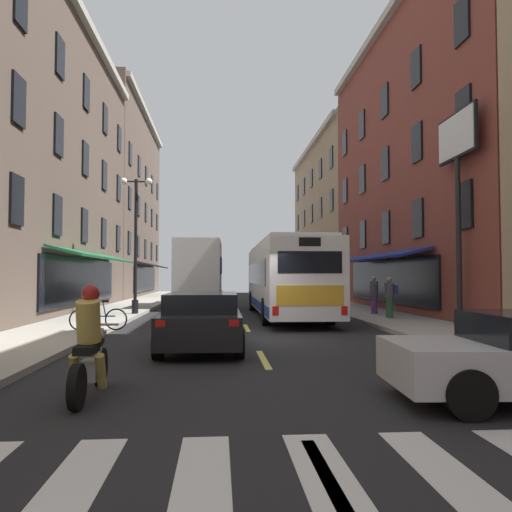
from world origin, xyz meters
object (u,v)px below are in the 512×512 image
object	(u,v)px
motorcycle_rider	(90,349)
sedan_near	(202,320)
billboard_sign	(457,165)
pedestrian_mid	(374,294)
sedan_mid	(200,291)
transit_bus	(285,278)
bicycle_near	(98,318)
street_lamp_twin	(136,239)
box_truck	(200,273)
pedestrian_near	(390,296)

from	to	relation	value
motorcycle_rider	sedan_near	bearing A→B (deg)	73.31
billboard_sign	pedestrian_mid	bearing A→B (deg)	102.68
sedan_mid	motorcycle_rider	xyz separation A→B (m)	(-0.53, -29.50, 0.03)
transit_bus	bicycle_near	size ratio (longest dim) A/B	7.25
billboard_sign	street_lamp_twin	bearing A→B (deg)	151.95
motorcycle_rider	street_lamp_twin	distance (m)	15.14
billboard_sign	box_truck	distance (m)	16.06
box_truck	motorcycle_rider	xyz separation A→B (m)	(-0.82, -21.32, -1.23)
bicycle_near	pedestrian_near	distance (m)	11.10
pedestrian_near	pedestrian_mid	distance (m)	2.13
sedan_near	pedestrian_mid	world-z (taller)	pedestrian_mid
transit_bus	billboard_sign	bearing A→B (deg)	-48.23
sedan_near	sedan_mid	world-z (taller)	sedan_near
transit_bus	sedan_mid	world-z (taller)	transit_bus
transit_bus	motorcycle_rider	size ratio (longest dim) A/B	6.00
motorcycle_rider	street_lamp_twin	xyz separation A→B (m)	(-1.78, 14.79, 2.74)
sedan_mid	bicycle_near	size ratio (longest dim) A/B	2.58
sedan_mid	pedestrian_near	distance (m)	19.47
box_truck	pedestrian_mid	world-z (taller)	box_truck
sedan_near	pedestrian_near	xyz separation A→B (m)	(7.18, 6.88, 0.28)
box_truck	street_lamp_twin	world-z (taller)	street_lamp_twin
motorcycle_rider	pedestrian_near	distance (m)	14.64
billboard_sign	pedestrian_near	bearing A→B (deg)	111.04
sedan_near	sedan_mid	size ratio (longest dim) A/B	1.07
billboard_sign	pedestrian_near	size ratio (longest dim) A/B	4.45
transit_bus	motorcycle_rider	xyz separation A→B (m)	(-4.80, -14.27, -0.99)
sedan_near	street_lamp_twin	world-z (taller)	street_lamp_twin
billboard_sign	motorcycle_rider	world-z (taller)	billboard_sign
billboard_sign	sedan_near	xyz separation A→B (m)	(-8.42, -3.64, -4.84)
transit_bus	pedestrian_mid	world-z (taller)	transit_bus
sedan_near	motorcycle_rider	bearing A→B (deg)	-106.69
sedan_mid	street_lamp_twin	bearing A→B (deg)	-98.92
bicycle_near	street_lamp_twin	world-z (taller)	street_lamp_twin
bicycle_near	pedestrian_mid	bearing A→B (deg)	29.85
street_lamp_twin	transit_bus	bearing A→B (deg)	-4.49
box_truck	pedestrian_near	xyz separation A→B (m)	(7.83, -9.51, -0.95)
pedestrian_mid	transit_bus	bearing A→B (deg)	-74.64
sedan_near	street_lamp_twin	size ratio (longest dim) A/B	0.79
sedan_near	pedestrian_near	bearing A→B (deg)	43.77
pedestrian_near	street_lamp_twin	distance (m)	11.13
sedan_mid	sedan_near	bearing A→B (deg)	-87.79
billboard_sign	pedestrian_mid	world-z (taller)	billboard_sign
pedestrian_mid	sedan_mid	bearing A→B (deg)	-132.04
box_truck	sedan_mid	distance (m)	8.28
bicycle_near	pedestrian_mid	world-z (taller)	pedestrian_mid
billboard_sign	transit_bus	size ratio (longest dim) A/B	0.58
sedan_mid	motorcycle_rider	world-z (taller)	motorcycle_rider
pedestrian_near	pedestrian_mid	size ratio (longest dim) A/B	0.97
billboard_sign	street_lamp_twin	distance (m)	13.40
motorcycle_rider	pedestrian_mid	size ratio (longest dim) A/B	1.25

